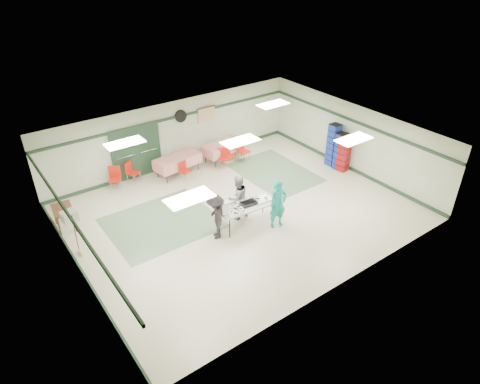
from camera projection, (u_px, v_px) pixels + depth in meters
floor at (240, 212)px, 14.82m from camera, size 11.00×11.00×0.00m
ceiling at (240, 140)px, 13.42m from camera, size 11.00×11.00×0.00m
wall_back at (175, 134)px, 17.23m from camera, size 11.00×0.00×11.00m
wall_front at (343, 247)px, 11.00m from camera, size 11.00×0.00×11.00m
wall_left at (73, 237)px, 11.35m from camera, size 0.00×9.00×9.00m
wall_right at (353, 138)px, 16.88m from camera, size 0.00×9.00×9.00m
trim_back at (174, 118)px, 16.85m from camera, size 11.00×0.06×0.10m
baseboard_back at (178, 162)px, 17.88m from camera, size 11.00×0.06×0.12m
trim_left at (69, 215)px, 11.01m from camera, size 0.06×9.00×0.10m
baseboard_left at (83, 274)px, 12.04m from camera, size 0.06×9.00×0.12m
trim_right at (355, 121)px, 16.50m from camera, size 0.06×9.00×0.10m
baseboard_right at (348, 167)px, 17.53m from camera, size 0.06×9.00×0.12m
green_patch_a at (162, 223)px, 14.25m from camera, size 3.50×3.00×0.01m
green_patch_b at (274, 172)px, 17.26m from camera, size 2.50×3.50×0.01m
double_door_left at (125, 155)px, 16.24m from camera, size 0.90×0.06×2.10m
double_door_right at (148, 149)px, 16.72m from camera, size 0.90×0.06×2.10m
door_frame at (137, 152)px, 16.46m from camera, size 2.00×0.03×2.15m
wall_fan at (181, 116)px, 16.98m from camera, size 0.50×0.10×0.50m
scroll_banner at (207, 114)px, 17.68m from camera, size 0.80×0.02×0.60m
serving_table at (247, 206)px, 13.82m from camera, size 2.03×0.95×0.76m
sheet_tray_right at (261, 199)px, 14.06m from camera, size 0.65×0.51×0.02m
sheet_tray_mid at (240, 204)px, 13.80m from camera, size 0.62×0.49×0.02m
sheet_tray_left at (236, 212)px, 13.41m from camera, size 0.67×0.53×0.02m
baking_pan at (249, 203)px, 13.82m from camera, size 0.55×0.37×0.08m
foam_box_stack at (224, 208)px, 13.27m from camera, size 0.24×0.23×0.42m
volunteer_teal at (278, 204)px, 13.69m from camera, size 0.66×0.48×1.68m
volunteer_grey at (238, 197)px, 14.15m from camera, size 0.78×0.61×1.58m
volunteer_dark at (216, 217)px, 13.22m from camera, size 0.89×1.12×1.53m
dining_table_a at (224, 147)px, 17.99m from camera, size 1.91×1.06×0.77m
dining_table_b at (178, 161)px, 16.88m from camera, size 1.94×1.06×0.77m
chair_a at (228, 154)px, 17.54m from camera, size 0.47×0.47×0.86m
chair_b at (223, 156)px, 17.40m from camera, size 0.50×0.50×0.83m
chair_c at (242, 149)px, 17.90m from camera, size 0.48×0.48×0.86m
chair_d at (184, 169)px, 16.51m from camera, size 0.43×0.43×0.78m
chair_loose_a at (131, 170)px, 16.26m from camera, size 0.57×0.57×0.89m
chair_loose_b at (115, 176)px, 15.83m from camera, size 0.59×0.59×0.94m
crate_stack_blue_a at (333, 145)px, 17.39m from camera, size 0.41×0.41×1.79m
crate_stack_red at (344, 153)px, 17.03m from camera, size 0.47×0.47×1.55m
crate_stack_blue_b at (340, 151)px, 17.16m from camera, size 0.48×0.48×1.55m
printer_table at (63, 211)px, 13.70m from camera, size 0.69×0.98×0.74m
office_printer at (69, 216)px, 12.96m from camera, size 0.48×0.44×0.34m
broom at (76, 234)px, 12.52m from camera, size 0.06×0.23×1.40m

